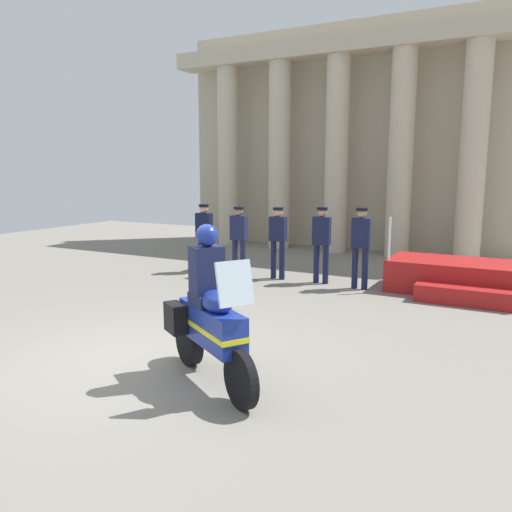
{
  "coord_description": "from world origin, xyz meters",
  "views": [
    {
      "loc": [
        4.41,
        -4.98,
        2.52
      ],
      "look_at": [
        0.3,
        2.68,
        1.05
      ],
      "focal_mm": 35.89,
      "sensor_mm": 36.0,
      "label": 1
    }
  ],
  "objects_px": {
    "officer_in_row_0": "(204,232)",
    "briefcase_on_ground": "(195,263)",
    "officer_in_row_4": "(361,242)",
    "officer_in_row_3": "(322,239)",
    "officer_in_row_2": "(278,237)",
    "officer_in_row_1": "(239,235)",
    "motorcycle_with_rider": "(209,318)",
    "reviewing_stand": "(469,279)"
  },
  "relations": [
    {
      "from": "reviewing_stand",
      "to": "officer_in_row_4",
      "type": "xyz_separation_m",
      "value": [
        -2.11,
        -0.58,
        0.7
      ]
    },
    {
      "from": "motorcycle_with_rider",
      "to": "officer_in_row_1",
      "type": "bearing_deg",
      "value": 149.23
    },
    {
      "from": "briefcase_on_ground",
      "to": "officer_in_row_0",
      "type": "bearing_deg",
      "value": -11.21
    },
    {
      "from": "officer_in_row_2",
      "to": "briefcase_on_ground",
      "type": "xyz_separation_m",
      "value": [
        -2.3,
        -0.05,
        -0.81
      ]
    },
    {
      "from": "officer_in_row_1",
      "to": "officer_in_row_2",
      "type": "relative_size",
      "value": 1.0
    },
    {
      "from": "officer_in_row_0",
      "to": "officer_in_row_2",
      "type": "height_order",
      "value": "officer_in_row_0"
    },
    {
      "from": "officer_in_row_1",
      "to": "motorcycle_with_rider",
      "type": "relative_size",
      "value": 0.87
    },
    {
      "from": "reviewing_stand",
      "to": "officer_in_row_2",
      "type": "bearing_deg",
      "value": -173.38
    },
    {
      "from": "motorcycle_with_rider",
      "to": "briefcase_on_ground",
      "type": "bearing_deg",
      "value": 158.77
    },
    {
      "from": "officer_in_row_2",
      "to": "reviewing_stand",
      "type": "bearing_deg",
      "value": -179.27
    },
    {
      "from": "officer_in_row_3",
      "to": "briefcase_on_ground",
      "type": "bearing_deg",
      "value": -4.15
    },
    {
      "from": "briefcase_on_ground",
      "to": "officer_in_row_3",
      "type": "bearing_deg",
      "value": 1.74
    },
    {
      "from": "officer_in_row_2",
      "to": "officer_in_row_4",
      "type": "xyz_separation_m",
      "value": [
        1.99,
        -0.1,
        0.04
      ]
    },
    {
      "from": "officer_in_row_2",
      "to": "motorcycle_with_rider",
      "type": "distance_m",
      "value": 5.96
    },
    {
      "from": "officer_in_row_2",
      "to": "motorcycle_with_rider",
      "type": "bearing_deg",
      "value": 102.09
    },
    {
      "from": "officer_in_row_3",
      "to": "officer_in_row_4",
      "type": "distance_m",
      "value": 0.95
    },
    {
      "from": "officer_in_row_1",
      "to": "officer_in_row_4",
      "type": "height_order",
      "value": "officer_in_row_4"
    },
    {
      "from": "officer_in_row_2",
      "to": "motorcycle_with_rider",
      "type": "height_order",
      "value": "motorcycle_with_rider"
    },
    {
      "from": "officer_in_row_0",
      "to": "officer_in_row_1",
      "type": "distance_m",
      "value": 0.99
    },
    {
      "from": "reviewing_stand",
      "to": "officer_in_row_2",
      "type": "xyz_separation_m",
      "value": [
        -4.09,
        -0.48,
        0.67
      ]
    },
    {
      "from": "officer_in_row_0",
      "to": "officer_in_row_4",
      "type": "xyz_separation_m",
      "value": [
        3.94,
        0.02,
        0.03
      ]
    },
    {
      "from": "officer_in_row_2",
      "to": "officer_in_row_4",
      "type": "bearing_deg",
      "value": 171.14
    },
    {
      "from": "officer_in_row_0",
      "to": "officer_in_row_3",
      "type": "relative_size",
      "value": 0.99
    },
    {
      "from": "officer_in_row_3",
      "to": "motorcycle_with_rider",
      "type": "xyz_separation_m",
      "value": [
        0.79,
        -5.72,
        -0.21
      ]
    },
    {
      "from": "officer_in_row_2",
      "to": "briefcase_on_ground",
      "type": "distance_m",
      "value": 2.44
    },
    {
      "from": "officer_in_row_0",
      "to": "officer_in_row_4",
      "type": "relative_size",
      "value": 0.97
    },
    {
      "from": "officer_in_row_0",
      "to": "officer_in_row_1",
      "type": "height_order",
      "value": "officer_in_row_0"
    },
    {
      "from": "officer_in_row_1",
      "to": "motorcycle_with_rider",
      "type": "bearing_deg",
      "value": 110.97
    },
    {
      "from": "motorcycle_with_rider",
      "to": "officer_in_row_2",
      "type": "bearing_deg",
      "value": 140.35
    },
    {
      "from": "motorcycle_with_rider",
      "to": "officer_in_row_0",
      "type": "bearing_deg",
      "value": 156.76
    },
    {
      "from": "officer_in_row_0",
      "to": "briefcase_on_ground",
      "type": "distance_m",
      "value": 0.88
    },
    {
      "from": "officer_in_row_0",
      "to": "officer_in_row_3",
      "type": "height_order",
      "value": "officer_in_row_3"
    },
    {
      "from": "officer_in_row_1",
      "to": "officer_in_row_0",
      "type": "bearing_deg",
      "value": -6.24
    },
    {
      "from": "officer_in_row_4",
      "to": "motorcycle_with_rider",
      "type": "relative_size",
      "value": 0.91
    },
    {
      "from": "reviewing_stand",
      "to": "officer_in_row_1",
      "type": "relative_size",
      "value": 1.93
    },
    {
      "from": "officer_in_row_4",
      "to": "motorcycle_with_rider",
      "type": "distance_m",
      "value": 5.57
    },
    {
      "from": "officer_in_row_3",
      "to": "officer_in_row_2",
      "type": "bearing_deg",
      "value": -3.33
    },
    {
      "from": "officer_in_row_4",
      "to": "officer_in_row_3",
      "type": "bearing_deg",
      "value": -14.99
    },
    {
      "from": "officer_in_row_0",
      "to": "motorcycle_with_rider",
      "type": "relative_size",
      "value": 0.88
    },
    {
      "from": "officer_in_row_1",
      "to": "briefcase_on_ground",
      "type": "height_order",
      "value": "officer_in_row_1"
    },
    {
      "from": "officer_in_row_3",
      "to": "briefcase_on_ground",
      "type": "xyz_separation_m",
      "value": [
        -3.35,
        -0.1,
        -0.83
      ]
    },
    {
      "from": "reviewing_stand",
      "to": "officer_in_row_4",
      "type": "height_order",
      "value": "officer_in_row_4"
    }
  ]
}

